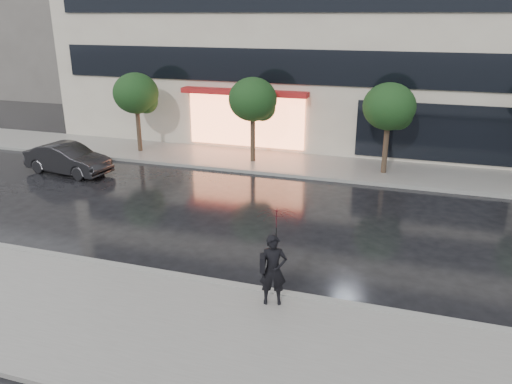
% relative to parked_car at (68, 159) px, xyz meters
% --- Properties ---
extents(ground, '(120.00, 120.00, 0.00)m').
position_rel_parked_car_xyz_m(ground, '(10.21, -6.00, -0.66)').
color(ground, black).
rests_on(ground, ground).
extents(sidewalk_near, '(60.00, 4.50, 0.12)m').
position_rel_parked_car_xyz_m(sidewalk_near, '(10.21, -9.25, -0.60)').
color(sidewalk_near, slate).
rests_on(sidewalk_near, ground).
extents(sidewalk_far, '(60.00, 3.50, 0.12)m').
position_rel_parked_car_xyz_m(sidewalk_far, '(10.21, 4.25, -0.60)').
color(sidewalk_far, slate).
rests_on(sidewalk_far, ground).
extents(curb_near, '(60.00, 0.25, 0.14)m').
position_rel_parked_car_xyz_m(curb_near, '(10.21, -7.00, -0.59)').
color(curb_near, gray).
rests_on(curb_near, ground).
extents(curb_far, '(60.00, 0.25, 0.14)m').
position_rel_parked_car_xyz_m(curb_far, '(10.21, 2.50, -0.59)').
color(curb_far, gray).
rests_on(curb_far, ground).
extents(bg_building_left, '(14.00, 10.00, 12.00)m').
position_rel_parked_car_xyz_m(bg_building_left, '(-17.79, 20.00, 5.34)').
color(bg_building_left, '#59544F').
rests_on(bg_building_left, ground).
extents(tree_far_west, '(2.20, 2.20, 3.99)m').
position_rel_parked_car_xyz_m(tree_far_west, '(1.27, 4.03, 2.27)').
color(tree_far_west, '#33261C').
rests_on(tree_far_west, ground).
extents(tree_mid_west, '(2.20, 2.20, 3.99)m').
position_rel_parked_car_xyz_m(tree_mid_west, '(7.27, 4.03, 2.27)').
color(tree_mid_west, '#33261C').
rests_on(tree_mid_west, ground).
extents(tree_mid_east, '(2.20, 2.20, 3.99)m').
position_rel_parked_car_xyz_m(tree_mid_east, '(13.27, 4.03, 2.27)').
color(tree_mid_east, '#33261C').
rests_on(tree_mid_east, ground).
extents(parked_car, '(4.13, 1.91, 1.31)m').
position_rel_parked_car_xyz_m(parked_car, '(0.00, 0.00, 0.00)').
color(parked_car, black).
rests_on(parked_car, ground).
extents(pedestrian_with_umbrella, '(1.15, 1.16, 2.41)m').
position_rel_parked_car_xyz_m(pedestrian_with_umbrella, '(11.55, -7.49, 1.00)').
color(pedestrian_with_umbrella, black).
rests_on(pedestrian_with_umbrella, sidewalk_near).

